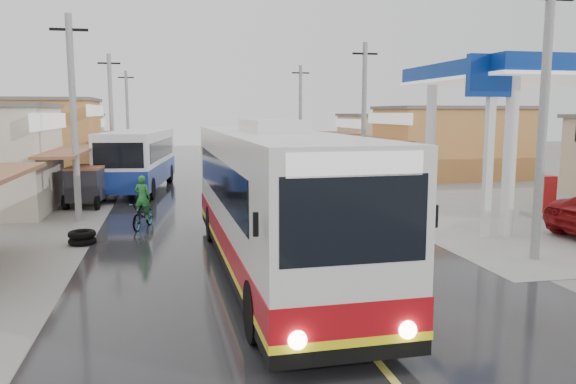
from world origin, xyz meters
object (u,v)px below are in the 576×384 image
Objects in this scene: coach_bus at (271,200)px; tyre_stack at (82,237)px; cyclist at (143,211)px; tricycle_near at (87,184)px; second_bus at (139,159)px.

coach_bus is 7.26m from tyre_stack.
cyclist is 6.23m from tricycle_near.
second_bus is 11.28× the size of tyre_stack.
second_bus is at bearing 102.80° from coach_bus.
coach_bus is 13.80m from tricycle_near.
second_bus reaches higher than cyclist.
cyclist is (0.65, -10.66, -1.10)m from second_bus.
coach_bus is 17.81m from second_bus.
coach_bus is at bearing -38.87° from tyre_stack.
tricycle_near is at bearing 116.38° from coach_bus.
cyclist reaches higher than tricycle_near.
tyre_stack is (-1.86, -2.20, -0.43)m from cyclist.
coach_bus is at bearing -68.41° from second_bus.
second_bus is at bearing 74.63° from tricycle_near.
coach_bus reaches higher than tyre_stack.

